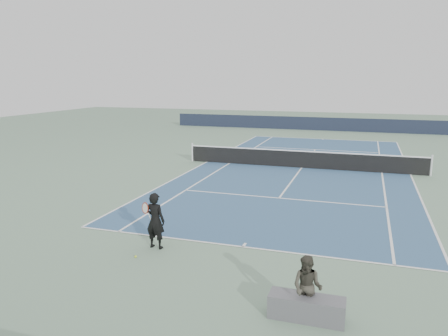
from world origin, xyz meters
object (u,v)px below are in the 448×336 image
(tennis_net, at_px, (302,159))
(tennis_ball, at_px, (136,257))
(spectator_bench, at_px, (307,297))
(tennis_player, at_px, (155,220))

(tennis_net, bearing_deg, tennis_ball, -100.83)
(tennis_ball, height_order, spectator_bench, spectator_bench)
(tennis_ball, bearing_deg, spectator_bench, -18.93)
(tennis_net, relative_size, tennis_player, 7.86)
(tennis_player, bearing_deg, tennis_ball, -103.98)
(tennis_net, height_order, spectator_bench, spectator_bench)
(tennis_player, bearing_deg, tennis_net, 79.37)
(tennis_net, relative_size, spectator_bench, 8.07)
(tennis_player, height_order, tennis_ball, tennis_player)
(tennis_player, bearing_deg, spectator_bench, -28.17)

